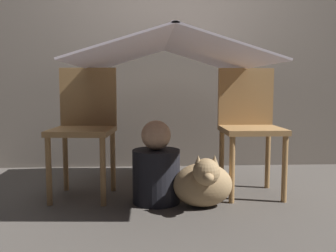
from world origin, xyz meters
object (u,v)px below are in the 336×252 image
(person_front, at_px, (156,169))
(dog, at_px, (203,183))
(chair_right, at_px, (249,123))
(chair_left, at_px, (85,124))

(person_front, distance_m, dog, 0.32)
(person_front, xyz_separation_m, dog, (0.29, -0.13, -0.06))
(chair_right, bearing_deg, person_front, -163.35)
(chair_left, bearing_deg, chair_right, 5.05)
(chair_left, distance_m, dog, 0.90)
(chair_left, distance_m, person_front, 0.59)
(chair_left, bearing_deg, dog, -17.90)
(chair_left, xyz_separation_m, chair_right, (1.13, 0.00, 0.00))
(dog, bearing_deg, chair_left, 157.06)
(chair_left, height_order, chair_right, same)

